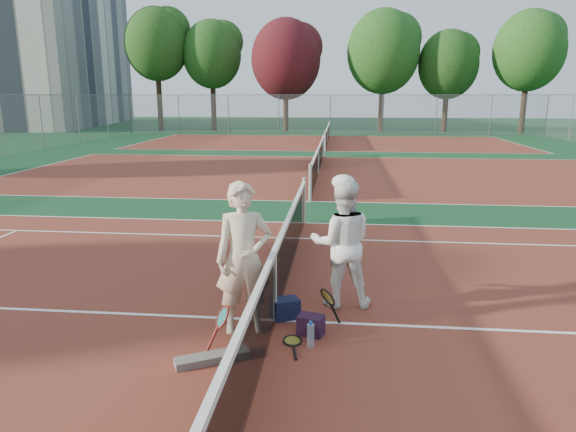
{
  "coord_description": "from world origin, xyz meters",
  "views": [
    {
      "loc": [
        0.83,
        -6.4,
        2.99
      ],
      "look_at": [
        0.0,
        1.75,
        1.05
      ],
      "focal_mm": 32.0,
      "sensor_mm": 36.0,
      "label": 1
    }
  ],
  "objects": [
    {
      "name": "racket_spare",
      "position": [
        0.29,
        -0.59,
        0.01
      ],
      "size": [
        0.38,
        0.64,
        0.03
      ],
      "primitive_type": null,
      "rotation": [
        0.0,
        0.0,
        1.76
      ],
      "color": "black",
      "rests_on": "ground"
    },
    {
      "name": "player_a",
      "position": [
        -0.35,
        -0.32,
        0.98
      ],
      "size": [
        0.81,
        0.64,
        1.96
      ],
      "primitive_type": "imported",
      "rotation": [
        0.0,
        0.0,
        0.27
      ],
      "color": "beige",
      "rests_on": "ground"
    },
    {
      "name": "net_main",
      "position": [
        0.0,
        0.0,
        0.51
      ],
      "size": [
        0.1,
        10.98,
        1.02
      ],
      "primitive_type": null,
      "color": "black",
      "rests_on": "ground"
    },
    {
      "name": "tree_back_4",
      "position": [
        9.33,
        37.63,
        5.35
      ],
      "size": [
        4.77,
        4.77,
        8.12
      ],
      "color": "#382314",
      "rests_on": "ground"
    },
    {
      "name": "racket_red",
      "position": [
        -0.52,
        -0.87,
        0.27
      ],
      "size": [
        0.4,
        0.39,
        0.55
      ],
      "primitive_type": null,
      "rotation": [
        0.0,
        0.0,
        0.57
      ],
      "color": "maroon",
      "rests_on": "ground"
    },
    {
      "name": "water_bottle",
      "position": [
        0.52,
        -0.7,
        0.15
      ],
      "size": [
        0.09,
        0.09,
        0.3
      ],
      "primitive_type": "cylinder",
      "color": "#ABC7D9",
      "rests_on": "ground"
    },
    {
      "name": "tree_back_0",
      "position": [
        -14.55,
        36.91,
        7.06
      ],
      "size": [
        5.2,
        5.2,
        10.08
      ],
      "color": "#382314",
      "rests_on": "ground"
    },
    {
      "name": "court_far_a",
      "position": [
        0.0,
        13.5,
        0.0
      ],
      "size": [
        23.77,
        10.97,
        0.01
      ],
      "primitive_type": "cube",
      "color": "maroon",
      "rests_on": "ground"
    },
    {
      "name": "player_b",
      "position": [
        0.88,
        0.66,
        0.93
      ],
      "size": [
        0.96,
        0.78,
        1.85
      ],
      "primitive_type": "imported",
      "rotation": [
        0.0,
        0.0,
        3.23
      ],
      "color": "white",
      "rests_on": "ground"
    },
    {
      "name": "fence_back",
      "position": [
        0.0,
        34.0,
        1.5
      ],
      "size": [
        32.0,
        0.06,
        3.0
      ],
      "primitive_type": null,
      "color": "slate",
      "rests_on": "ground"
    },
    {
      "name": "net_far_a",
      "position": [
        0.0,
        13.5,
        0.51
      ],
      "size": [
        0.1,
        10.98,
        1.02
      ],
      "primitive_type": null,
      "color": "black",
      "rests_on": "ground"
    },
    {
      "name": "tree_back_maroon",
      "position": [
        -3.77,
        37.15,
        5.82
      ],
      "size": [
        5.68,
        5.68,
        9.11
      ],
      "color": "#382314",
      "rests_on": "ground"
    },
    {
      "name": "court_far_b",
      "position": [
        0.0,
        27.0,
        0.0
      ],
      "size": [
        23.77,
        10.97,
        0.01
      ],
      "primitive_type": "cube",
      "color": "maroon",
      "rests_on": "ground"
    },
    {
      "name": "tree_back_3",
      "position": [
        4.12,
        37.35,
        6.37
      ],
      "size": [
        5.83,
        5.83,
        9.73
      ],
      "color": "#382314",
      "rests_on": "ground"
    },
    {
      "name": "racket_black_held",
      "position": [
        0.71,
        -0.14,
        0.27
      ],
      "size": [
        0.4,
        0.4,
        0.55
      ],
      "primitive_type": null,
      "rotation": [
        0.0,
        0.0,
        3.86
      ],
      "color": "black",
      "rests_on": "ground"
    },
    {
      "name": "court_main",
      "position": [
        0.0,
        0.0,
        0.0
      ],
      "size": [
        23.77,
        10.97,
        0.01
      ],
      "primitive_type": "cube",
      "color": "maroon",
      "rests_on": "ground"
    },
    {
      "name": "net_cover_canvas",
      "position": [
        -0.58,
        -1.16,
        0.04
      ],
      "size": [
        0.85,
        0.57,
        0.09
      ],
      "primitive_type": "cube",
      "rotation": [
        0.0,
        0.0,
        0.48
      ],
      "color": "#615D58",
      "rests_on": "ground"
    },
    {
      "name": "tree_back_5",
      "position": [
        15.26,
        36.96,
        6.32
      ],
      "size": [
        5.41,
        5.41,
        9.45
      ],
      "color": "#382314",
      "rests_on": "ground"
    },
    {
      "name": "sports_bag_purple",
      "position": [
        0.51,
        -0.36,
        0.13
      ],
      "size": [
        0.37,
        0.3,
        0.26
      ],
      "primitive_type": "cube",
      "rotation": [
        0.0,
        0.0,
        -0.29
      ],
      "color": "black",
      "rests_on": "ground"
    },
    {
      "name": "ground",
      "position": [
        0.0,
        0.0,
        0.0
      ],
      "size": [
        130.0,
        130.0,
        0.0
      ],
      "primitive_type": "plane",
      "color": "#103C1E",
      "rests_on": "ground"
    },
    {
      "name": "net_far_b",
      "position": [
        0.0,
        27.0,
        0.51
      ],
      "size": [
        0.1,
        10.98,
        1.02
      ],
      "primitive_type": null,
      "color": "black",
      "rests_on": "ground"
    },
    {
      "name": "sports_bag_navy",
      "position": [
        0.14,
        0.1,
        0.14
      ],
      "size": [
        0.43,
        0.37,
        0.28
      ],
      "primitive_type": "cube",
      "rotation": [
        0.0,
        0.0,
        0.46
      ],
      "color": "black",
      "rests_on": "ground"
    },
    {
      "name": "apartment_block",
      "position": [
        -28.0,
        44.0,
        7.5
      ],
      "size": [
        12.96,
        23.18,
        15.0
      ],
      "primitive_type": "cube",
      "rotation": [
        0.0,
        0.0,
        0.14
      ],
      "color": "beige",
      "rests_on": "ground"
    },
    {
      "name": "tree_back_1",
      "position": [
        -10.08,
        37.74,
        6.28
      ],
      "size": [
        4.92,
        4.92,
        9.14
      ],
      "color": "#382314",
      "rests_on": "ground"
    }
  ]
}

